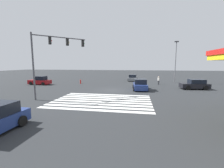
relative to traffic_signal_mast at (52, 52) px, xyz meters
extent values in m
plane|color=#2B2D30|center=(5.97, 5.97, -5.38)|extent=(153.44, 153.44, 0.00)
cube|color=silver|center=(5.97, -3.93, -5.37)|extent=(10.54, 0.60, 0.01)
cube|color=silver|center=(5.97, -2.98, -5.37)|extent=(10.54, 0.60, 0.01)
cube|color=silver|center=(5.97, -2.03, -5.37)|extent=(10.54, 0.60, 0.01)
cube|color=silver|center=(5.97, -1.08, -5.37)|extent=(10.54, 0.60, 0.01)
cube|color=silver|center=(5.97, -0.13, -5.37)|extent=(10.54, 0.60, 0.01)
cube|color=silver|center=(5.97, 0.82, -5.37)|extent=(10.54, 0.60, 0.01)
cube|color=silver|center=(5.97, 1.77, -5.37)|extent=(10.54, 0.60, 0.01)
cube|color=silver|center=(5.97, 2.72, -5.37)|extent=(10.54, 0.60, 0.01)
cylinder|color=#47474C|center=(-1.43, -1.43, -1.72)|extent=(0.18, 0.18, 7.32)
cylinder|color=#47474C|center=(0.75, 0.75, 1.69)|extent=(4.45, 4.45, 0.12)
cube|color=black|center=(-0.12, -0.12, 1.22)|extent=(0.40, 0.40, 0.84)
sphere|color=red|center=(-0.01, -0.01, 1.22)|extent=(0.16, 0.16, 0.16)
cube|color=black|center=(1.30, 1.30, 1.22)|extent=(0.40, 0.40, 0.84)
sphere|color=gold|center=(1.41, 1.41, 1.22)|extent=(0.16, 0.16, 0.16)
cube|color=black|center=(2.71, 2.71, 1.22)|extent=(0.40, 0.40, 0.84)
sphere|color=green|center=(2.83, 2.83, 1.22)|extent=(0.16, 0.16, 0.16)
cube|color=gray|center=(8.64, 20.05, -4.89)|extent=(2.09, 4.70, 0.64)
cube|color=black|center=(8.62, 19.77, -4.23)|extent=(1.75, 2.14, 0.70)
cylinder|color=black|center=(7.80, 21.53, -5.08)|extent=(0.26, 0.62, 0.60)
cylinder|color=black|center=(9.65, 21.42, -5.08)|extent=(0.26, 0.62, 0.60)
cylinder|color=black|center=(7.63, 18.69, -5.08)|extent=(0.26, 0.62, 0.60)
cylinder|color=black|center=(9.48, 18.57, -5.08)|extent=(0.26, 0.62, 0.60)
cylinder|color=black|center=(2.50, -7.98, -5.03)|extent=(0.22, 0.69, 0.69)
cube|color=navy|center=(10.17, 7.28, -4.81)|extent=(2.20, 4.31, 0.79)
cube|color=black|center=(10.18, 7.09, -4.05)|extent=(1.88, 2.29, 0.73)
cylinder|color=black|center=(9.10, 8.52, -5.07)|extent=(0.26, 0.63, 0.61)
cylinder|color=black|center=(11.08, 8.64, -5.07)|extent=(0.26, 0.63, 0.61)
cylinder|color=black|center=(9.27, 5.92, -5.07)|extent=(0.26, 0.63, 0.61)
cylinder|color=black|center=(11.24, 6.05, -5.07)|extent=(0.26, 0.63, 0.61)
cube|color=maroon|center=(-9.00, 10.04, -4.84)|extent=(4.19, 1.70, 0.74)
cube|color=black|center=(-8.72, 10.03, -4.10)|extent=(1.90, 1.50, 0.75)
cylinder|color=black|center=(-10.30, 9.21, -5.07)|extent=(0.63, 0.23, 0.62)
cylinder|color=black|center=(-10.28, 10.90, -5.07)|extent=(0.63, 0.23, 0.62)
cylinder|color=black|center=(-7.72, 9.17, -5.07)|extent=(0.63, 0.23, 0.62)
cylinder|color=black|center=(-7.69, 10.86, -5.07)|extent=(0.63, 0.23, 0.62)
cube|color=black|center=(18.68, 9.34, -4.82)|extent=(4.30, 2.18, 0.73)
cube|color=black|center=(19.00, 9.37, -4.13)|extent=(2.36, 1.85, 0.65)
cylinder|color=black|center=(17.46, 8.29, -5.02)|extent=(0.72, 0.27, 0.71)
cylinder|color=black|center=(17.32, 10.21, -5.02)|extent=(0.72, 0.27, 0.71)
cylinder|color=black|center=(20.05, 8.48, -5.02)|extent=(0.72, 0.27, 0.71)
cylinder|color=black|center=(19.90, 10.40, -5.02)|extent=(0.72, 0.27, 0.71)
cylinder|color=#38383D|center=(13.84, 13.79, -4.99)|extent=(0.14, 0.14, 0.78)
cylinder|color=#38383D|center=(13.72, 13.90, -4.99)|extent=(0.14, 0.14, 0.78)
cube|color=beige|center=(13.78, 13.84, -4.28)|extent=(0.41, 0.41, 0.62)
sphere|color=beige|center=(13.78, 13.84, -3.87)|extent=(0.21, 0.21, 0.21)
cylinder|color=slate|center=(17.59, 17.63, -1.13)|extent=(0.16, 0.16, 8.50)
cube|color=#333338|center=(17.59, 17.63, 3.22)|extent=(0.80, 0.36, 0.20)
cylinder|color=red|center=(-1.67, 12.63, -5.03)|extent=(0.22, 0.22, 0.70)
sphere|color=red|center=(-1.67, 12.63, -4.62)|extent=(0.20, 0.20, 0.20)
camera|label=1|loc=(9.73, -16.07, -1.41)|focal=24.00mm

